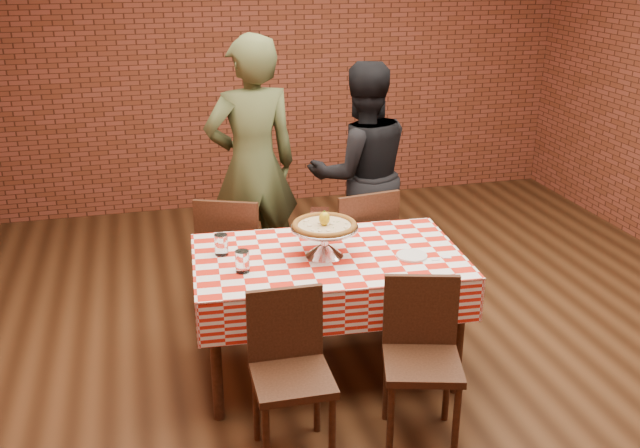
# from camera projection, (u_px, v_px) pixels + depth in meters

# --- Properties ---
(ground) EXTENTS (6.00, 6.00, 0.00)m
(ground) POSITION_uv_depth(u_px,v_px,m) (388.00, 348.00, 4.60)
(ground) COLOR black
(ground) RESTS_ON ground
(back_wall) EXTENTS (5.50, 0.00, 5.50)m
(back_wall) POSITION_uv_depth(u_px,v_px,m) (287.00, 55.00, 6.78)
(back_wall) COLOR brown
(back_wall) RESTS_ON ground
(table) EXTENTS (1.57, 1.01, 0.75)m
(table) POSITION_uv_depth(u_px,v_px,m) (328.00, 314.00, 4.25)
(table) COLOR #432516
(table) RESTS_ON ground
(tablecloth) EXTENTS (1.61, 1.05, 0.26)m
(tablecloth) POSITION_uv_depth(u_px,v_px,m) (328.00, 275.00, 4.15)
(tablecloth) COLOR red
(tablecloth) RESTS_ON table
(pizza_stand) EXTENTS (0.43, 0.43, 0.17)m
(pizza_stand) POSITION_uv_depth(u_px,v_px,m) (324.00, 241.00, 4.07)
(pizza_stand) COLOR silver
(pizza_stand) RESTS_ON tablecloth
(pizza) EXTENTS (0.40, 0.40, 0.03)m
(pizza) POSITION_uv_depth(u_px,v_px,m) (324.00, 226.00, 4.03)
(pizza) COLOR #CCB890
(pizza) RESTS_ON pizza_stand
(lemon) EXTENTS (0.07, 0.07, 0.08)m
(lemon) POSITION_uv_depth(u_px,v_px,m) (324.00, 218.00, 4.02)
(lemon) COLOR yellow
(lemon) RESTS_ON pizza
(water_glass_left) EXTENTS (0.08, 0.08, 0.12)m
(water_glass_left) POSITION_uv_depth(u_px,v_px,m) (242.00, 261.00, 3.87)
(water_glass_left) COLOR white
(water_glass_left) RESTS_ON tablecloth
(water_glass_right) EXTENTS (0.08, 0.08, 0.12)m
(water_glass_right) POSITION_uv_depth(u_px,v_px,m) (221.00, 245.00, 4.09)
(water_glass_right) COLOR white
(water_glass_right) RESTS_ON tablecloth
(side_plate) EXTENTS (0.19, 0.19, 0.01)m
(side_plate) POSITION_uv_depth(u_px,v_px,m) (412.00, 256.00, 4.08)
(side_plate) COLOR white
(side_plate) RESTS_ON tablecloth
(sweetener_packet_a) EXTENTS (0.05, 0.04, 0.00)m
(sweetener_packet_a) POSITION_uv_depth(u_px,v_px,m) (435.00, 259.00, 4.04)
(sweetener_packet_a) COLOR white
(sweetener_packet_a) RESTS_ON tablecloth
(sweetener_packet_b) EXTENTS (0.06, 0.04, 0.00)m
(sweetener_packet_b) POSITION_uv_depth(u_px,v_px,m) (447.00, 257.00, 4.07)
(sweetener_packet_b) COLOR white
(sweetener_packet_b) RESTS_ON tablecloth
(condiment_caddy) EXTENTS (0.13, 0.12, 0.16)m
(condiment_caddy) POSITION_uv_depth(u_px,v_px,m) (320.00, 221.00, 4.39)
(condiment_caddy) COLOR silver
(condiment_caddy) RESTS_ON tablecloth
(chair_near_left) EXTENTS (0.39, 0.39, 0.86)m
(chair_near_left) POSITION_uv_depth(u_px,v_px,m) (292.00, 383.00, 3.48)
(chair_near_left) COLOR #432516
(chair_near_left) RESTS_ON ground
(chair_near_right) EXTENTS (0.47, 0.47, 0.86)m
(chair_near_right) POSITION_uv_depth(u_px,v_px,m) (422.00, 367.00, 3.61)
(chair_near_right) COLOR #432516
(chair_near_right) RESTS_ON ground
(chair_far_left) EXTENTS (0.55, 0.55, 0.90)m
(chair_far_left) POSITION_uv_depth(u_px,v_px,m) (236.00, 255.00, 4.87)
(chair_far_left) COLOR #432516
(chair_far_left) RESTS_ON ground
(chair_far_right) EXTENTS (0.49, 0.49, 0.92)m
(chair_far_right) POSITION_uv_depth(u_px,v_px,m) (355.00, 248.00, 4.96)
(chair_far_right) COLOR #432516
(chair_far_right) RESTS_ON ground
(diner_olive) EXTENTS (0.74, 0.55, 1.87)m
(diner_olive) POSITION_uv_depth(u_px,v_px,m) (252.00, 167.00, 5.12)
(diner_olive) COLOR #3E4627
(diner_olive) RESTS_ON ground
(diner_black) EXTENTS (0.81, 0.64, 1.66)m
(diner_black) POSITION_uv_depth(u_px,v_px,m) (361.00, 174.00, 5.31)
(diner_black) COLOR black
(diner_black) RESTS_ON ground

